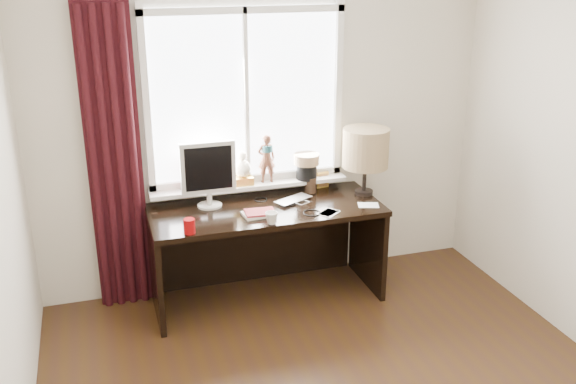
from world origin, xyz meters
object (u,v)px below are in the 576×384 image
object	(u,v)px
desk	(263,233)
laptop	(293,200)
mug	(272,218)
monitor	(208,171)
table_lamp	(366,149)
red_cup	(189,226)

from	to	relation	value
desk	laptop	bearing A→B (deg)	-9.74
mug	monitor	world-z (taller)	monitor
mug	table_lamp	world-z (taller)	table_lamp
mug	desk	world-z (taller)	mug
red_cup	mug	bearing A→B (deg)	-0.72
mug	monitor	size ratio (longest dim) A/B	0.18
desk	monitor	distance (m)	0.65
mug	red_cup	size ratio (longest dim) A/B	0.89
laptop	monitor	distance (m)	0.68
desk	monitor	bearing A→B (deg)	172.78
mug	desk	xyz separation A→B (m)	(0.04, 0.40, -0.29)
red_cup	monitor	world-z (taller)	monitor
mug	desk	size ratio (longest dim) A/B	0.05
table_lamp	desk	bearing A→B (deg)	176.64
red_cup	monitor	bearing A→B (deg)	63.49
red_cup	monitor	xyz separation A→B (m)	(0.22, 0.44, 0.23)
red_cup	table_lamp	xyz separation A→B (m)	(1.41, 0.34, 0.31)
desk	table_lamp	distance (m)	1.01
laptop	monitor	world-z (taller)	monitor
laptop	monitor	size ratio (longest dim) A/B	0.61
mug	monitor	bearing A→B (deg)	127.82
table_lamp	red_cup	bearing A→B (deg)	-166.32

